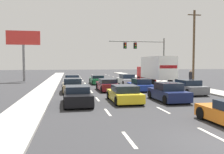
{
  "coord_description": "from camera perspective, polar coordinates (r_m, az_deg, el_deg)",
  "views": [
    {
      "loc": [
        -5.57,
        -7.33,
        2.85
      ],
      "look_at": [
        -0.96,
        18.24,
        1.32
      ],
      "focal_mm": 38.18,
      "sensor_mm": 36.0,
      "label": 1
    }
  ],
  "objects": [
    {
      "name": "car_gray",
      "position": [
        23.12,
        17.69,
        -2.35
      ],
      "size": [
        2.04,
        4.21,
        1.31
      ],
      "color": "slate",
      "rests_on": "ground_plane"
    },
    {
      "name": "car_green",
      "position": [
        32.57,
        -3.55,
        -0.67
      ],
      "size": [
        1.89,
        4.45,
        1.19
      ],
      "color": "#196B38",
      "rests_on": "ground_plane"
    },
    {
      "name": "car_navy",
      "position": [
        18.41,
        13.3,
        -3.67
      ],
      "size": [
        2.0,
        4.07,
        1.38
      ],
      "color": "#141E4C",
      "rests_on": "ground_plane"
    },
    {
      "name": "car_black",
      "position": [
        16.63,
        -8.34,
        -4.48
      ],
      "size": [
        1.98,
        4.52,
        1.27
      ],
      "color": "black",
      "rests_on": "ground_plane"
    },
    {
      "name": "pedestrian_near_corner",
      "position": [
        29.07,
        18.29,
        -0.25
      ],
      "size": [
        0.38,
        0.38,
        1.9
      ],
      "color": "#3F3F42",
      "rests_on": "sidewalk_right"
    },
    {
      "name": "traffic_signal_mast",
      "position": [
        38.15,
        7.1,
        6.67
      ],
      "size": [
        9.08,
        0.69,
        6.8
      ],
      "color": "#595B56",
      "rests_on": "ground_plane"
    },
    {
      "name": "box_truck",
      "position": [
        30.65,
        10.35,
        1.88
      ],
      "size": [
        2.64,
        8.13,
        3.63
      ],
      "color": "white",
      "rests_on": "ground_plane"
    },
    {
      "name": "car_maroon",
      "position": [
        24.48,
        -1.17,
        -1.95
      ],
      "size": [
        1.93,
        4.26,
        1.23
      ],
      "color": "maroon",
      "rests_on": "ground_plane"
    },
    {
      "name": "ground_plane",
      "position": [
        32.93,
        -0.45,
        -1.59
      ],
      "size": [
        140.0,
        140.0,
        0.0
      ],
      "primitive_type": "plane",
      "color": "#333335"
    },
    {
      "name": "car_tan",
      "position": [
        23.43,
        -9.53,
        -2.12
      ],
      "size": [
        2.08,
        4.09,
        1.37
      ],
      "color": "tan",
      "rests_on": "ground_plane"
    },
    {
      "name": "car_yellow",
      "position": [
        17.49,
        2.95,
        -4.11
      ],
      "size": [
        2.03,
        4.19,
        1.24
      ],
      "color": "yellow",
      "rests_on": "ground_plane"
    },
    {
      "name": "roadside_billboard",
      "position": [
        39.6,
        -20.46,
        7.38
      ],
      "size": [
        5.06,
        0.36,
        7.82
      ],
      "color": "slate",
      "rests_on": "ground_plane"
    },
    {
      "name": "sidewalk_left",
      "position": [
        27.59,
        -15.41,
        -2.53
      ],
      "size": [
        2.26,
        80.0,
        0.14
      ],
      "primitive_type": "cube",
      "color": "#B2AFA8",
      "rests_on": "ground_plane"
    },
    {
      "name": "car_silver",
      "position": [
        30.57,
        -9.6,
        -0.87
      ],
      "size": [
        2.1,
        4.18,
        1.35
      ],
      "color": "#B7BABF",
      "rests_on": "ground_plane"
    },
    {
      "name": "car_white",
      "position": [
        31.47,
        3.5,
        -0.67
      ],
      "size": [
        1.92,
        4.68,
        1.39
      ],
      "color": "white",
      "rests_on": "ground_plane"
    },
    {
      "name": "utility_pole_mid",
      "position": [
        33.0,
        18.99,
        6.88
      ],
      "size": [
        1.8,
        0.28,
        9.66
      ],
      "color": "brown",
      "rests_on": "ground_plane"
    },
    {
      "name": "car_blue",
      "position": [
        24.77,
        6.83,
        -1.92
      ],
      "size": [
        1.9,
        4.06,
        1.25
      ],
      "color": "#1E389E",
      "rests_on": "ground_plane"
    },
    {
      "name": "sidewalk_right",
      "position": [
        30.68,
        16.25,
        -1.96
      ],
      "size": [
        2.26,
        80.0,
        0.14
      ],
      "primitive_type": "cube",
      "color": "#B2AFA8",
      "rests_on": "ground_plane"
    },
    {
      "name": "lane_markings",
      "position": [
        31.59,
        -0.03,
        -1.79
      ],
      "size": [
        6.94,
        57.0,
        0.01
      ],
      "color": "silver",
      "rests_on": "ground_plane"
    }
  ]
}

